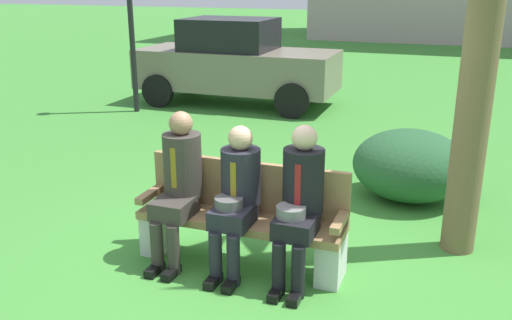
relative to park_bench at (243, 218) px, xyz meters
name	(u,v)px	position (x,y,z in m)	size (l,w,h in m)	color
ground_plane	(252,265)	(0.10, -0.05, -0.42)	(80.00, 80.00, 0.00)	#3E8934
park_bench	(243,218)	(0.00, 0.00, 0.00)	(1.83, 0.44, 0.90)	#99754C
seated_man_left	(179,180)	(-0.55, -0.12, 0.33)	(0.34, 0.72, 1.34)	#38332D
seated_man_middle	(236,193)	(0.00, -0.13, 0.29)	(0.34, 0.72, 1.26)	#23232D
seated_man_right	(300,198)	(0.55, -0.13, 0.31)	(0.34, 0.72, 1.32)	black
shrub_near_bench	(410,165)	(1.24, 2.05, -0.01)	(1.29, 1.19, 0.81)	#265530
parked_car_near	(235,62)	(-2.53, 6.07, 0.42)	(3.91, 1.72, 1.68)	slate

